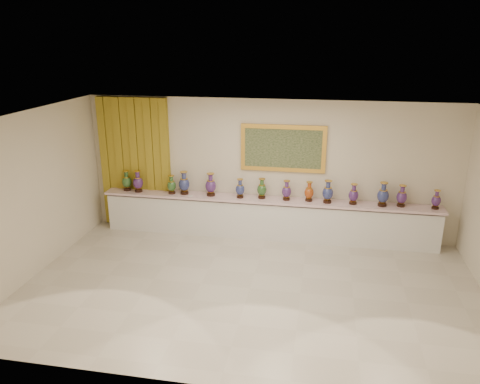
% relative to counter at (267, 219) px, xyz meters
% --- Properties ---
extents(ground, '(8.00, 8.00, 0.00)m').
position_rel_counter_xyz_m(ground, '(0.00, -2.27, -0.44)').
color(ground, beige).
rests_on(ground, ground).
extents(room, '(8.00, 8.00, 8.00)m').
position_rel_counter_xyz_m(room, '(-2.50, 0.17, 1.14)').
color(room, beige).
rests_on(room, ground).
extents(counter, '(7.28, 0.48, 0.90)m').
position_rel_counter_xyz_m(counter, '(0.00, 0.00, 0.00)').
color(counter, white).
rests_on(counter, ground).
extents(vase_0, '(0.25, 0.25, 0.46)m').
position_rel_counter_xyz_m(vase_0, '(-3.20, -0.00, 0.67)').
color(vase_0, black).
rests_on(vase_0, counter).
extents(vase_1, '(0.27, 0.27, 0.49)m').
position_rel_counter_xyz_m(vase_1, '(-2.91, -0.05, 0.68)').
color(vase_1, black).
rests_on(vase_1, counter).
extents(vase_2, '(0.24, 0.24, 0.42)m').
position_rel_counter_xyz_m(vase_2, '(-2.13, -0.04, 0.65)').
color(vase_2, black).
rests_on(vase_2, counter).
extents(vase_3, '(0.27, 0.27, 0.52)m').
position_rel_counter_xyz_m(vase_3, '(-1.84, -0.02, 0.69)').
color(vase_3, black).
rests_on(vase_3, counter).
extents(vase_4, '(0.31, 0.31, 0.51)m').
position_rel_counter_xyz_m(vase_4, '(-1.24, -0.02, 0.69)').
color(vase_4, black).
rests_on(vase_4, counter).
extents(vase_5, '(0.20, 0.20, 0.42)m').
position_rel_counter_xyz_m(vase_5, '(-0.58, -0.04, 0.65)').
color(vase_5, black).
rests_on(vase_5, counter).
extents(vase_6, '(0.26, 0.26, 0.44)m').
position_rel_counter_xyz_m(vase_6, '(-0.12, 0.00, 0.66)').
color(vase_6, black).
rests_on(vase_6, counter).
extents(vase_7, '(0.24, 0.24, 0.43)m').
position_rel_counter_xyz_m(vase_7, '(0.42, -0.01, 0.66)').
color(vase_7, black).
rests_on(vase_7, counter).
extents(vase_8, '(0.24, 0.24, 0.42)m').
position_rel_counter_xyz_m(vase_8, '(0.89, 0.01, 0.65)').
color(vase_8, black).
rests_on(vase_8, counter).
extents(vase_9, '(0.28, 0.28, 0.49)m').
position_rel_counter_xyz_m(vase_9, '(1.28, -0.03, 0.68)').
color(vase_9, black).
rests_on(vase_9, counter).
extents(vase_10, '(0.25, 0.25, 0.44)m').
position_rel_counter_xyz_m(vase_10, '(1.80, -0.02, 0.66)').
color(vase_10, black).
rests_on(vase_10, counter).
extents(vase_11, '(0.30, 0.30, 0.51)m').
position_rel_counter_xyz_m(vase_11, '(2.39, -0.03, 0.69)').
color(vase_11, black).
rests_on(vase_11, counter).
extents(vase_12, '(0.21, 0.21, 0.45)m').
position_rel_counter_xyz_m(vase_12, '(2.77, 0.01, 0.67)').
color(vase_12, black).
rests_on(vase_12, counter).
extents(vase_13, '(0.23, 0.23, 0.40)m').
position_rel_counter_xyz_m(vase_13, '(3.43, -0.01, 0.64)').
color(vase_13, black).
rests_on(vase_13, counter).
extents(label_card, '(0.10, 0.06, 0.00)m').
position_rel_counter_xyz_m(label_card, '(-1.68, -0.14, 0.47)').
color(label_card, white).
rests_on(label_card, counter).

